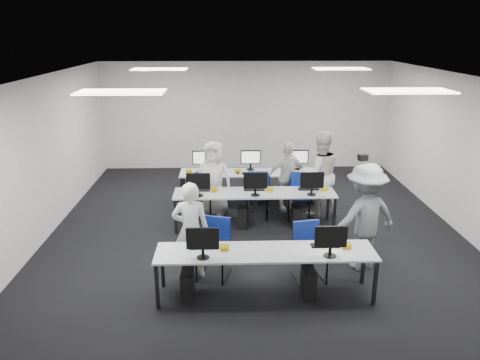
{
  "coord_description": "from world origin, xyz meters",
  "views": [
    {
      "loc": [
        -0.56,
        -8.54,
        3.79
      ],
      "look_at": [
        -0.29,
        0.16,
        1.0
      ],
      "focal_mm": 35.0,
      "sensor_mm": 36.0,
      "label": 1
    }
  ],
  "objects_px": {
    "chair_1": "(309,262)",
    "student_3": "(287,177)",
    "desk_front": "(266,254)",
    "photographer": "(365,217)",
    "chair_7": "(294,199)",
    "chair_6": "(260,198)",
    "student_0": "(191,230)",
    "student_1": "(320,174)",
    "chair_5": "(196,199)",
    "chair_4": "(300,204)",
    "student_2": "(214,179)",
    "chair_0": "(214,259)",
    "desk_mid": "(255,195)",
    "chair_2": "(203,202)",
    "chair_3": "(257,203)"
  },
  "relations": [
    {
      "from": "chair_1",
      "to": "student_3",
      "type": "relative_size",
      "value": 0.61
    },
    {
      "from": "desk_front",
      "to": "student_3",
      "type": "xyz_separation_m",
      "value": [
        0.76,
        3.51,
        0.08
      ]
    },
    {
      "from": "desk_front",
      "to": "photographer",
      "type": "bearing_deg",
      "value": 26.62
    },
    {
      "from": "chair_7",
      "to": "chair_6",
      "type": "bearing_deg",
      "value": 161.31
    },
    {
      "from": "student_0",
      "to": "student_1",
      "type": "bearing_deg",
      "value": -136.76
    },
    {
      "from": "chair_5",
      "to": "student_0",
      "type": "relative_size",
      "value": 0.55
    },
    {
      "from": "chair_7",
      "to": "student_0",
      "type": "bearing_deg",
      "value": -141.34
    },
    {
      "from": "chair_6",
      "to": "desk_front",
      "type": "bearing_deg",
      "value": -88.96
    },
    {
      "from": "photographer",
      "to": "chair_5",
      "type": "bearing_deg",
      "value": -59.46
    },
    {
      "from": "chair_4",
      "to": "photographer",
      "type": "xyz_separation_m",
      "value": [
        0.7,
        -2.2,
        0.6
      ]
    },
    {
      "from": "chair_6",
      "to": "chair_7",
      "type": "distance_m",
      "value": 0.76
    },
    {
      "from": "chair_6",
      "to": "student_3",
      "type": "bearing_deg",
      "value": 2.72
    },
    {
      "from": "chair_1",
      "to": "student_2",
      "type": "distance_m",
      "value": 3.25
    },
    {
      "from": "desk_front",
      "to": "chair_0",
      "type": "distance_m",
      "value": 1.05
    },
    {
      "from": "desk_mid",
      "to": "chair_1",
      "type": "relative_size",
      "value": 3.45
    },
    {
      "from": "chair_0",
      "to": "chair_2",
      "type": "bearing_deg",
      "value": 111.59
    },
    {
      "from": "chair_6",
      "to": "student_3",
      "type": "xyz_separation_m",
      "value": [
        0.58,
        -0.01,
        0.5
      ]
    },
    {
      "from": "student_0",
      "to": "photographer",
      "type": "bearing_deg",
      "value": -177.81
    },
    {
      "from": "chair_2",
      "to": "photographer",
      "type": "relative_size",
      "value": 0.5
    },
    {
      "from": "student_3",
      "to": "chair_2",
      "type": "bearing_deg",
      "value": 171.02
    },
    {
      "from": "chair_5",
      "to": "student_1",
      "type": "relative_size",
      "value": 0.48
    },
    {
      "from": "desk_mid",
      "to": "chair_2",
      "type": "height_order",
      "value": "chair_2"
    },
    {
      "from": "chair_0",
      "to": "photographer",
      "type": "bearing_deg",
      "value": 21.1
    },
    {
      "from": "chair_5",
      "to": "chair_3",
      "type": "bearing_deg",
      "value": -32.41
    },
    {
      "from": "chair_2",
      "to": "chair_5",
      "type": "bearing_deg",
      "value": 141.26
    },
    {
      "from": "chair_6",
      "to": "photographer",
      "type": "distance_m",
      "value": 3.13
    },
    {
      "from": "chair_5",
      "to": "student_2",
      "type": "relative_size",
      "value": 0.55
    },
    {
      "from": "chair_1",
      "to": "chair_5",
      "type": "height_order",
      "value": "chair_1"
    },
    {
      "from": "chair_2",
      "to": "chair_6",
      "type": "bearing_deg",
      "value": 21.39
    },
    {
      "from": "photographer",
      "to": "student_1",
      "type": "bearing_deg",
      "value": -100.48
    },
    {
      "from": "chair_1",
      "to": "chair_7",
      "type": "relative_size",
      "value": 1.11
    },
    {
      "from": "chair_7",
      "to": "chair_3",
      "type": "bearing_deg",
      "value": -172.14
    },
    {
      "from": "desk_mid",
      "to": "chair_7",
      "type": "xyz_separation_m",
      "value": [
        0.93,
        0.88,
        -0.42
      ]
    },
    {
      "from": "chair_5",
      "to": "student_0",
      "type": "xyz_separation_m",
      "value": [
        0.1,
        -2.84,
        0.52
      ]
    },
    {
      "from": "chair_1",
      "to": "photographer",
      "type": "relative_size",
      "value": 0.52
    },
    {
      "from": "chair_5",
      "to": "photographer",
      "type": "relative_size",
      "value": 0.49
    },
    {
      "from": "chair_4",
      "to": "chair_6",
      "type": "height_order",
      "value": "chair_4"
    },
    {
      "from": "chair_1",
      "to": "chair_5",
      "type": "bearing_deg",
      "value": 111.77
    },
    {
      "from": "student_1",
      "to": "student_3",
      "type": "height_order",
      "value": "student_1"
    },
    {
      "from": "desk_front",
      "to": "photographer",
      "type": "distance_m",
      "value": 1.89
    },
    {
      "from": "chair_2",
      "to": "chair_7",
      "type": "bearing_deg",
      "value": 15.94
    },
    {
      "from": "student_2",
      "to": "chair_2",
      "type": "bearing_deg",
      "value": -163.63
    },
    {
      "from": "chair_1",
      "to": "chair_5",
      "type": "xyz_separation_m",
      "value": [
        -1.97,
        3.01,
        -0.01
      ]
    },
    {
      "from": "chair_0",
      "to": "chair_7",
      "type": "xyz_separation_m",
      "value": [
        1.7,
        2.87,
        -0.04
      ]
    },
    {
      "from": "chair_5",
      "to": "student_1",
      "type": "distance_m",
      "value": 2.72
    },
    {
      "from": "student_1",
      "to": "student_3",
      "type": "xyz_separation_m",
      "value": [
        -0.64,
        0.32,
        -0.15
      ]
    },
    {
      "from": "desk_mid",
      "to": "chair_5",
      "type": "bearing_deg",
      "value": 144.53
    },
    {
      "from": "chair_1",
      "to": "student_0",
      "type": "height_order",
      "value": "student_0"
    },
    {
      "from": "chair_5",
      "to": "student_3",
      "type": "height_order",
      "value": "student_3"
    },
    {
      "from": "chair_3",
      "to": "student_0",
      "type": "distance_m",
      "value": 2.8
    }
  ]
}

